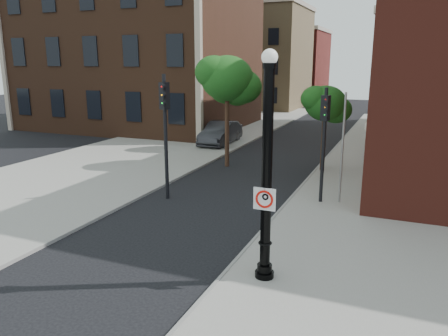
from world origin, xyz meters
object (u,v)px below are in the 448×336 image
at_px(lamppost, 267,181).
at_px(traffic_signal_right, 324,127).
at_px(parked_car, 221,133).
at_px(no_parking_sign, 265,199).
at_px(traffic_signal_left, 165,116).

xyz_separation_m(lamppost, traffic_signal_right, (0.18, 7.13, 0.42)).
xyz_separation_m(parked_car, traffic_signal_right, (9.08, -10.69, 2.41)).
relative_size(lamppost, no_parking_sign, 10.27).
bearing_deg(parked_car, no_parking_sign, -66.59).
bearing_deg(no_parking_sign, parked_car, 116.97).
bearing_deg(traffic_signal_right, no_parking_sign, -76.39).
height_order(lamppost, traffic_signal_right, lamppost).
distance_m(lamppost, traffic_signal_left, 8.15).
xyz_separation_m(lamppost, traffic_signal_left, (-6.09, 5.36, 0.75)).
height_order(parked_car, traffic_signal_left, traffic_signal_left).
xyz_separation_m(no_parking_sign, traffic_signal_right, (0.18, 7.29, 0.85)).
height_order(no_parking_sign, parked_car, no_parking_sign).
relative_size(traffic_signal_left, traffic_signal_right, 1.10).
distance_m(parked_car, traffic_signal_left, 13.06).
bearing_deg(no_parking_sign, traffic_signal_right, 89.22).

